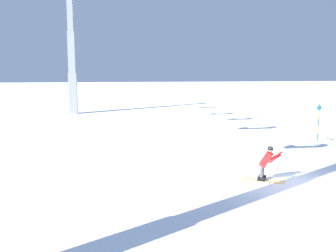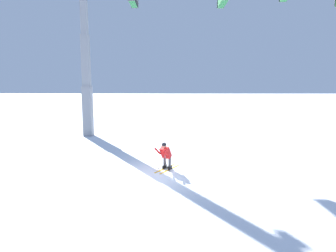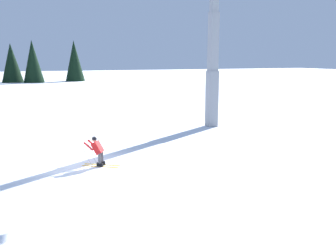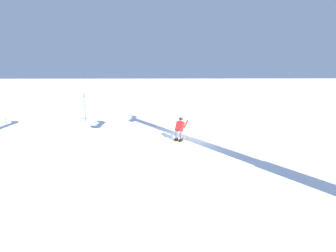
% 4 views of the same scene
% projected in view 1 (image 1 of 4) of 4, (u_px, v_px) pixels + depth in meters
% --- Properties ---
extents(ground_plane, '(260.00, 260.00, 0.00)m').
position_uv_depth(ground_plane, '(296.00, 185.00, 13.64)').
color(ground_plane, white).
extents(skier_carving_main, '(1.29, 1.68, 1.48)m').
position_uv_depth(skier_carving_main, '(266.00, 161.00, 14.01)').
color(skier_carving_main, yellow).
rests_on(skier_carving_main, ground_plane).
extents(lift_tower_far, '(0.79, 2.82, 12.51)m').
position_uv_depth(lift_tower_far, '(72.00, 60.00, 35.63)').
color(lift_tower_far, gray).
rests_on(lift_tower_far, ground_plane).
extents(trail_marker_pole, '(0.07, 0.28, 2.27)m').
position_uv_depth(trail_marker_pole, '(318.00, 121.00, 21.96)').
color(trail_marker_pole, blue).
rests_on(trail_marker_pole, ground_plane).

